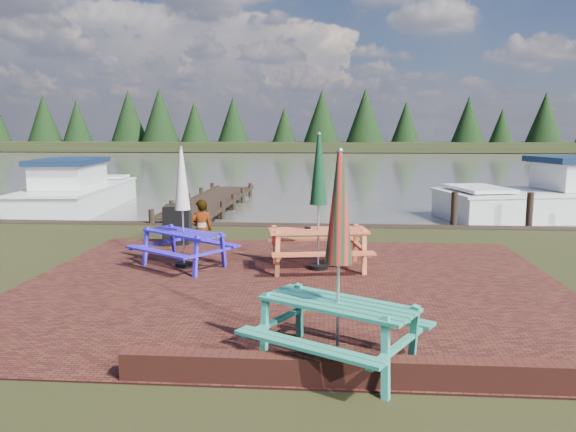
% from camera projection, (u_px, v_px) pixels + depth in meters
% --- Properties ---
extents(ground, '(120.00, 120.00, 0.00)m').
position_uv_depth(ground, '(287.00, 305.00, 8.28)').
color(ground, black).
rests_on(ground, ground).
extents(paving, '(9.00, 7.50, 0.02)m').
position_uv_depth(paving, '(291.00, 286.00, 9.26)').
color(paving, '#361411').
rests_on(paving, ground).
extents(brick_wall, '(6.21, 1.79, 0.30)m').
position_uv_depth(brick_wall, '(478.00, 368.00, 5.71)').
color(brick_wall, '#4C1E16').
rests_on(brick_wall, ground).
extents(water, '(120.00, 60.00, 0.02)m').
position_uv_depth(water, '(323.00, 163.00, 44.75)').
color(water, '#44413A').
rests_on(water, ground).
extents(far_treeline, '(120.00, 10.00, 8.10)m').
position_uv_depth(far_treeline, '(327.00, 125.00, 72.84)').
color(far_treeline, black).
rests_on(far_treeline, ground).
extents(picnic_table_teal, '(2.20, 2.13, 2.34)m').
position_uv_depth(picnic_table_teal, '(338.00, 292.00, 6.04)').
color(picnic_table_teal, teal).
rests_on(picnic_table_teal, ground).
extents(picnic_table_red, '(2.03, 1.86, 2.49)m').
position_uv_depth(picnic_table_red, '(318.00, 223.00, 10.23)').
color(picnic_table_red, '#D05B35').
rests_on(picnic_table_red, ground).
extents(picnic_table_blue, '(2.14, 2.09, 2.24)m').
position_uv_depth(picnic_table_blue, '(183.00, 226.00, 10.43)').
color(picnic_table_blue, '#321DD9').
rests_on(picnic_table_blue, ground).
extents(chalkboard, '(0.61, 0.75, 0.92)m').
position_uv_depth(chalkboard, '(178.00, 225.00, 12.41)').
color(chalkboard, black).
rests_on(chalkboard, ground).
extents(jetty, '(1.76, 9.08, 1.00)m').
position_uv_depth(jetty, '(213.00, 201.00, 19.64)').
color(jetty, black).
rests_on(jetty, ground).
extents(boat_jetty, '(2.99, 7.03, 1.98)m').
position_uv_depth(boat_jetty, '(77.00, 193.00, 19.53)').
color(boat_jetty, silver).
rests_on(boat_jetty, ground).
extents(boat_near, '(8.25, 4.39, 2.12)m').
position_uv_depth(boat_near, '(571.00, 199.00, 17.60)').
color(boat_near, silver).
rests_on(boat_near, ground).
extents(person, '(0.68, 0.57, 1.60)m').
position_uv_depth(person, '(201.00, 200.00, 14.24)').
color(person, gray).
rests_on(person, ground).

